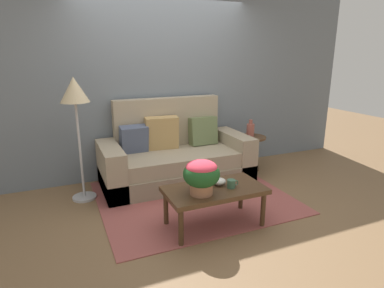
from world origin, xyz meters
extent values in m
plane|color=brown|center=(0.00, 0.00, 0.00)|extent=(14.00, 14.00, 0.00)
cube|color=slate|center=(0.00, 1.28, 1.49)|extent=(6.40, 0.12, 2.98)
cube|color=#994C47|center=(0.00, 0.17, 0.01)|extent=(2.30, 1.97, 0.01)
cube|color=gray|center=(-0.01, 0.72, 0.12)|extent=(2.06, 0.92, 0.25)
cube|color=gray|center=(-0.01, 0.70, 0.35)|extent=(1.56, 0.83, 0.20)
cube|color=gray|center=(-0.01, 1.10, 0.69)|extent=(1.56, 0.17, 0.93)
cube|color=gray|center=(-0.91, 0.72, 0.31)|extent=(0.25, 0.92, 0.63)
cube|color=gray|center=(0.90, 0.72, 0.31)|extent=(0.25, 0.92, 0.63)
cube|color=#4C5670|center=(-0.55, 0.93, 0.64)|extent=(0.37, 0.24, 0.39)
cube|color=#607047|center=(0.49, 0.93, 0.66)|extent=(0.41, 0.22, 0.42)
cube|color=tan|center=(-0.15, 0.94, 0.68)|extent=(0.48, 0.23, 0.47)
cylinder|color=#442D1B|center=(-0.53, -0.77, 0.19)|extent=(0.05, 0.05, 0.38)
cylinder|color=#442D1B|center=(0.39, -0.77, 0.19)|extent=(0.05, 0.05, 0.38)
cylinder|color=#442D1B|center=(-0.53, -0.33, 0.19)|extent=(0.05, 0.05, 0.38)
cylinder|color=#442D1B|center=(0.39, -0.33, 0.19)|extent=(0.05, 0.05, 0.38)
cube|color=#4C331E|center=(-0.07, -0.55, 0.40)|extent=(1.03, 0.55, 0.05)
cylinder|color=#4C331E|center=(1.23, 0.76, 0.01)|extent=(0.29, 0.29, 0.03)
cylinder|color=#4C331E|center=(1.23, 0.76, 0.27)|extent=(0.05, 0.05, 0.48)
cylinder|color=#4C331E|center=(1.23, 0.76, 0.52)|extent=(0.44, 0.44, 0.03)
cylinder|color=#B2B2B7|center=(-1.27, 0.69, 0.01)|extent=(0.29, 0.29, 0.03)
cylinder|color=#B2B2B7|center=(-1.27, 0.69, 0.62)|extent=(0.03, 0.03, 1.19)
cone|color=#C6B289|center=(-1.27, 0.69, 1.36)|extent=(0.33, 0.33, 0.29)
cylinder|color=#A36B4C|center=(-0.26, -0.63, 0.49)|extent=(0.23, 0.23, 0.12)
ellipsoid|color=#1E5123|center=(-0.26, -0.63, 0.64)|extent=(0.36, 0.36, 0.26)
ellipsoid|color=#DB384C|center=(-0.26, -0.63, 0.70)|extent=(0.31, 0.31, 0.14)
cylinder|color=#3D664C|center=(0.09, -0.62, 0.47)|extent=(0.09, 0.09, 0.09)
torus|color=#3D664C|center=(0.14, -0.62, 0.47)|extent=(0.06, 0.01, 0.06)
cylinder|color=silver|center=(0.01, -0.50, 0.44)|extent=(0.05, 0.05, 0.02)
ellipsoid|color=silver|center=(0.01, -0.50, 0.47)|extent=(0.14, 0.14, 0.06)
cylinder|color=#934C42|center=(1.21, 0.77, 0.63)|extent=(0.12, 0.12, 0.20)
cylinder|color=#934C42|center=(1.21, 0.77, 0.76)|extent=(0.05, 0.05, 0.07)
camera|label=1|loc=(-1.51, -3.31, 1.77)|focal=30.40mm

